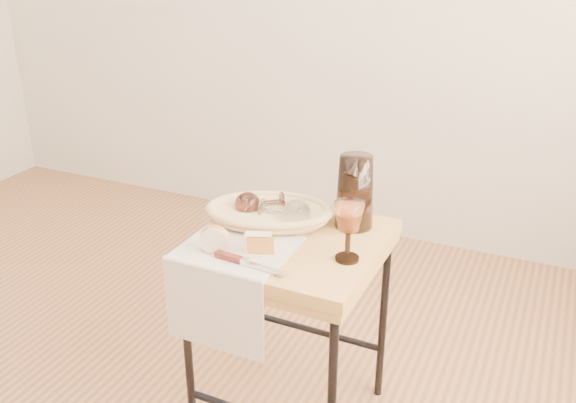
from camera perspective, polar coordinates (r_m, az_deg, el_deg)
The scene contains 10 objects.
side_table at distance 1.94m, azimuth 0.25°, elevation -11.71°, with size 0.50×0.50×0.63m, color olive, non-canonical shape.
tea_towel at distance 1.72m, azimuth -4.59°, elevation -4.17°, with size 0.29×0.26×0.01m, color silver.
bread_basket at distance 1.86m, azimuth -1.67°, elevation -1.19°, with size 0.33×0.23×0.05m, color #A7803C, non-canonical shape.
goblet_lying_a at distance 1.87m, azimuth -2.29°, elevation -0.13°, with size 0.12×0.08×0.08m, color brown, non-canonical shape.
goblet_lying_b at distance 1.81m, azimuth -0.56°, elevation -0.86°, with size 0.13×0.08×0.08m, color white, non-canonical shape.
pitcher at distance 1.81m, azimuth 6.03°, elevation 0.89°, with size 0.15×0.23×0.25m, color black, non-canonical shape.
wine_goblet at distance 1.63m, azimuth 5.43°, elevation -2.69°, with size 0.08×0.08×0.16m, color white, non-canonical shape.
apple_half at distance 1.69m, azimuth -6.58°, elevation -3.24°, with size 0.08×0.04×0.07m, color red.
apple_wedge at distance 1.69m, azimuth -2.71°, elevation -3.69°, with size 0.07×0.04×0.05m, color beige.
table_knife at distance 1.63m, azimuth -3.68°, elevation -5.46°, with size 0.21×0.02×0.02m, color silver, non-canonical shape.
Camera 1 is at (1.29, -1.02, 1.44)m, focal length 39.58 mm.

